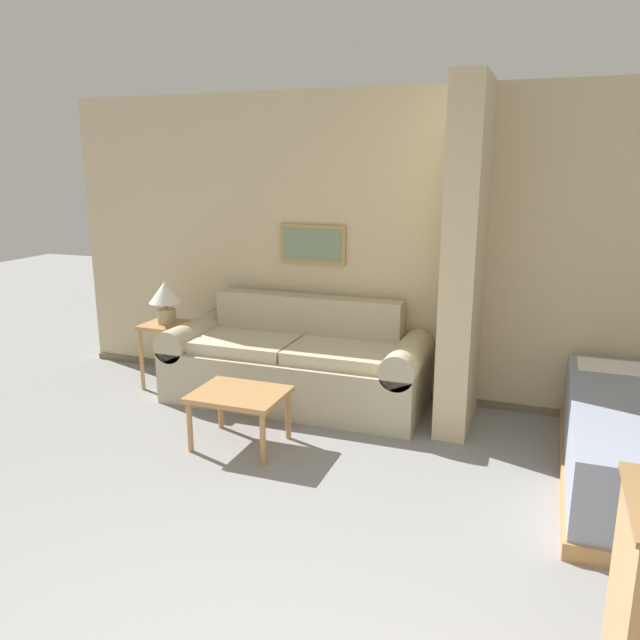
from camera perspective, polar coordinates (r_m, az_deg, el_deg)
name	(u,v)px	position (r m, az deg, el deg)	size (l,w,h in m)	color
wall_back	(457,252)	(5.26, 12.39, 6.13)	(7.30, 0.16, 2.60)	#CCB78E
wall_partition_pillar	(465,260)	(4.79, 13.09, 5.41)	(0.24, 0.80, 2.60)	#CCB78E
couch	(296,365)	(5.34, -2.22, -4.10)	(2.22, 0.84, 0.87)	#B7AD8E
coffee_table	(239,399)	(4.54, -7.37, -7.16)	(0.65, 0.52, 0.41)	#B27F4C
side_table	(168,336)	(5.83, -13.75, -1.39)	(0.41, 0.41, 0.59)	#B27F4C
table_lamp	(165,296)	(5.74, -13.96, 2.10)	(0.29, 0.29, 0.38)	tan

